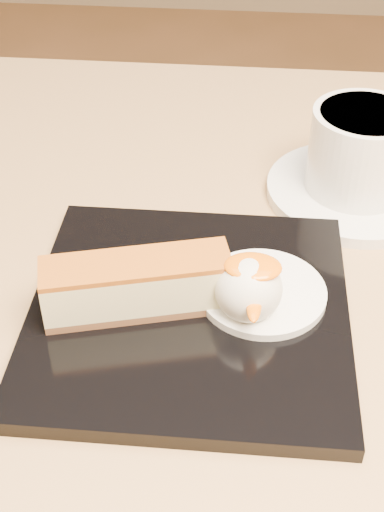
# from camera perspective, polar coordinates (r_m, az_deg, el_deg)

# --- Properties ---
(table) EXTENTS (0.80, 0.80, 0.72)m
(table) POSITION_cam_1_polar(r_m,az_deg,el_deg) (0.63, -0.18, -14.21)
(table) COLOR black
(table) RESTS_ON ground
(dessert_plate) EXTENTS (0.22, 0.22, 0.01)m
(dessert_plate) POSITION_cam_1_polar(r_m,az_deg,el_deg) (0.50, -0.22, -4.47)
(dessert_plate) COLOR black
(dessert_plate) RESTS_ON table
(cheesecake) EXTENTS (0.13, 0.07, 0.04)m
(cheesecake) POSITION_cam_1_polar(r_m,az_deg,el_deg) (0.48, -4.44, -2.33)
(cheesecake) COLOR brown
(cheesecake) RESTS_ON dessert_plate
(cream_smear) EXTENTS (0.09, 0.09, 0.01)m
(cream_smear) POSITION_cam_1_polar(r_m,az_deg,el_deg) (0.50, 5.64, -2.90)
(cream_smear) COLOR white
(cream_smear) RESTS_ON dessert_plate
(ice_cream_scoop) EXTENTS (0.05, 0.05, 0.05)m
(ice_cream_scoop) POSITION_cam_1_polar(r_m,az_deg,el_deg) (0.47, 4.54, -2.65)
(ice_cream_scoop) COLOR white
(ice_cream_scoop) RESTS_ON cream_smear
(mango_sauce) EXTENTS (0.04, 0.03, 0.01)m
(mango_sauce) POSITION_cam_1_polar(r_m,az_deg,el_deg) (0.46, 4.90, -0.86)
(mango_sauce) COLOR orange
(mango_sauce) RESTS_ON ice_cream_scoop
(mint_sprig) EXTENTS (0.03, 0.02, 0.00)m
(mint_sprig) POSITION_cam_1_polar(r_m,az_deg,el_deg) (0.52, 2.46, -0.61)
(mint_sprig) COLOR #2A8038
(mint_sprig) RESTS_ON cream_smear
(saucer) EXTENTS (0.15, 0.15, 0.01)m
(saucer) POSITION_cam_1_polar(r_m,az_deg,el_deg) (0.63, 12.82, 5.11)
(saucer) COLOR white
(saucer) RESTS_ON table
(coffee_cup) EXTENTS (0.12, 0.09, 0.07)m
(coffee_cup) POSITION_cam_1_polar(r_m,az_deg,el_deg) (0.61, 13.58, 8.28)
(coffee_cup) COLOR white
(coffee_cup) RESTS_ON saucer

